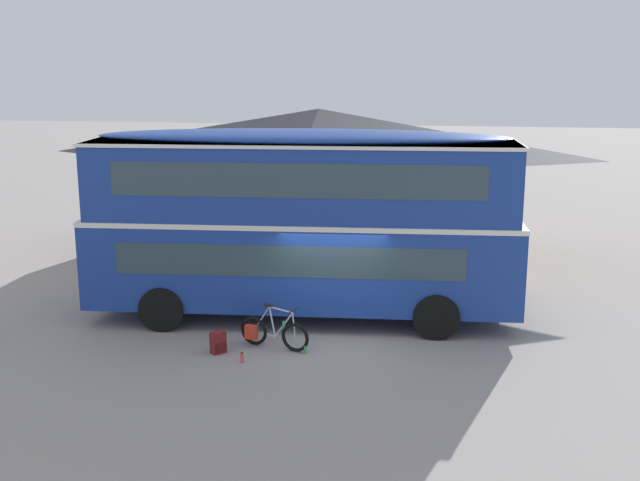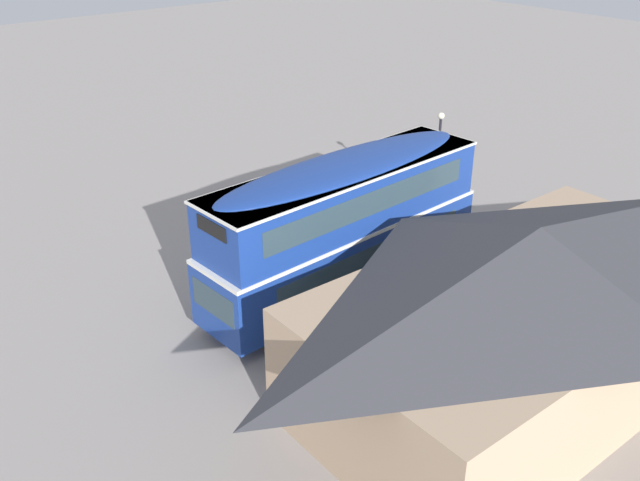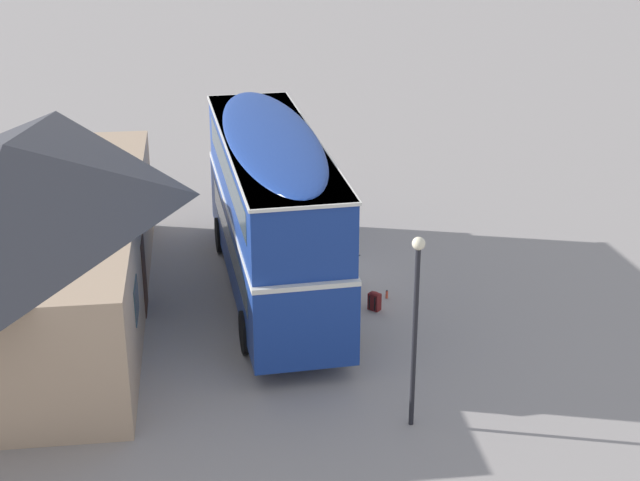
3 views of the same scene
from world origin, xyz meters
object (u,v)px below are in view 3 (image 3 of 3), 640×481
Objects in this scene: backpack_on_ground at (375,301)px; street_lamp at (416,312)px; touring_bicycle at (351,281)px; water_bottle_red_squeeze at (387,294)px; double_decker_bus at (272,206)px; water_bottle_green_metal at (354,278)px.

street_lamp is at bearing 177.71° from backpack_on_ground.
touring_bicycle is 1.10m from water_bottle_red_squeeze.
double_decker_bus is 44.70× the size of water_bottle_red_squeeze.
backpack_on_ground is 6.18m from street_lamp.
backpack_on_ground is (-1.47, -2.64, -2.37)m from double_decker_bus.
water_bottle_green_metal is (1.94, 0.26, -0.18)m from backpack_on_ground.
water_bottle_red_squeeze is (0.67, -0.48, -0.16)m from backpack_on_ground.
double_decker_bus is at bearing 80.76° from touring_bicycle.
backpack_on_ground is at bearing -172.46° from water_bottle_green_metal.
backpack_on_ground reaches higher than water_bottle_red_squeeze.
backpack_on_ground is (-1.12, -0.49, -0.09)m from touring_bicycle.
double_decker_bus reaches higher than water_bottle_red_squeeze.
touring_bicycle is 0.38× the size of street_lamp.
street_lamp reaches higher than backpack_on_ground.
water_bottle_red_squeeze is 0.05× the size of street_lamp.
double_decker_bus reaches higher than street_lamp.
touring_bicycle is 7.03× the size of water_bottle_red_squeeze.
water_bottle_green_metal is 8.04m from street_lamp.
water_bottle_red_squeeze is (-0.45, -0.96, -0.26)m from touring_bicycle.
double_decker_bus is 3.15m from touring_bicycle.
backpack_on_ground is 2.53× the size of water_bottle_green_metal.
backpack_on_ground is at bearing -119.06° from double_decker_bus.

